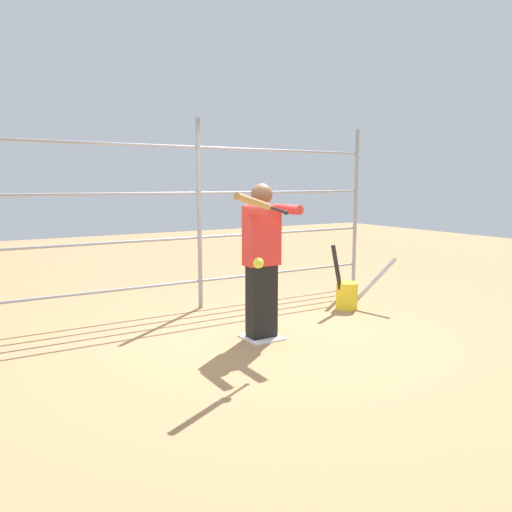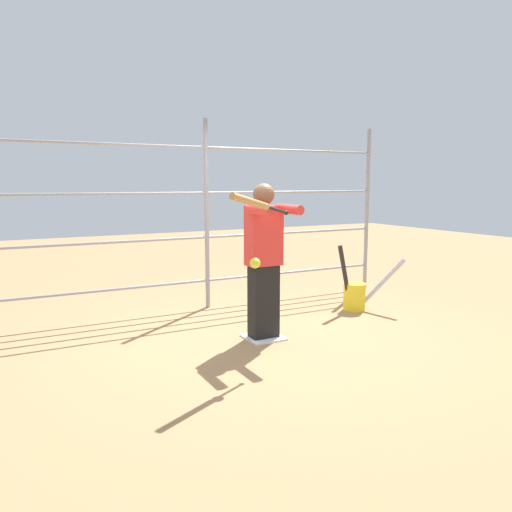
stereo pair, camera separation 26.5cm
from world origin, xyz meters
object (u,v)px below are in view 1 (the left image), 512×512
batter (262,256)px  baseball_bat_swinging (258,203)px  softball_in_flight (258,263)px  bat_bucket (348,293)px

batter → baseball_bat_swinging: (0.48, 0.68, 0.61)m
baseball_bat_swinging → softball_in_flight: size_ratio=8.59×
batter → baseball_bat_swinging: batter is taller
softball_in_flight → bat_bucket: 2.70m
softball_in_flight → bat_bucket: softball_in_flight is taller
baseball_bat_swinging → softball_in_flight: baseball_bat_swinging is taller
batter → bat_bucket: 1.91m
baseball_bat_swinging → batter: bearing=-125.1°
bat_bucket → softball_in_flight: bearing=30.0°
baseball_bat_swinging → bat_bucket: baseball_bat_swinging is taller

